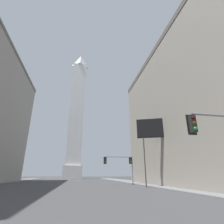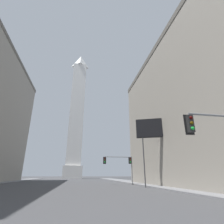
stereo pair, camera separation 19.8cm
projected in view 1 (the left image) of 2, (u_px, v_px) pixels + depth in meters
The scene contains 5 objects.
sidewalk_right at pixel (148, 184), 32.75m from camera, with size 5.00×108.41×0.15m, color slate.
building_right at pixel (216, 107), 28.95m from camera, with size 18.30×39.70×24.48m.
obelisk at pixel (77, 112), 94.88m from camera, with size 9.06×9.06×70.29m.
traffic_light_mid_right at pixel (122, 163), 34.05m from camera, with size 5.86×0.50×5.13m.
billboard_sign at pixel (155, 130), 27.75m from camera, with size 5.44×2.43×10.35m.
Camera 1 is at (2.24, -1.00, 1.77)m, focal length 28.00 mm.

